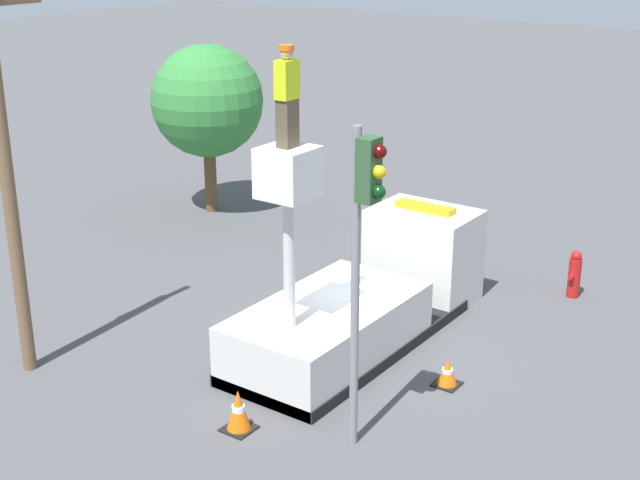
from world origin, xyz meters
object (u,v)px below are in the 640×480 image
(bucket_truck, at_px, (365,300))
(fire_hydrant, at_px, (575,274))
(traffic_cone_curbside, at_px, (447,373))
(utility_pole, at_px, (5,166))
(worker, at_px, (287,97))
(traffic_cone_rear, at_px, (238,411))
(tree_left_bg, at_px, (207,101))
(traffic_light_pole, at_px, (364,229))

(bucket_truck, distance_m, fire_hydrant, 5.41)
(bucket_truck, xyz_separation_m, traffic_cone_curbside, (-0.88, -2.43, -0.56))
(bucket_truck, bearing_deg, utility_pole, 137.75)
(fire_hydrant, bearing_deg, worker, 158.33)
(fire_hydrant, relative_size, traffic_cone_curbside, 2.08)
(traffic_cone_rear, bearing_deg, bucket_truck, 3.07)
(traffic_cone_rear, xyz_separation_m, utility_pole, (-0.67, 4.82, 3.76))
(tree_left_bg, bearing_deg, traffic_light_pole, -127.35)
(traffic_light_pole, xyz_separation_m, utility_pole, (-1.48, 6.79, 0.26))
(bucket_truck, distance_m, traffic_light_pole, 5.17)
(traffic_cone_curbside, height_order, tree_left_bg, tree_left_bg)
(traffic_light_pole, distance_m, traffic_cone_rear, 4.09)
(bucket_truck, bearing_deg, fire_hydrant, -31.82)
(traffic_light_pole, distance_m, fire_hydrant, 8.81)
(tree_left_bg, bearing_deg, bucket_truck, -118.45)
(fire_hydrant, height_order, tree_left_bg, tree_left_bg)
(traffic_cone_curbside, relative_size, utility_pole, 0.07)
(fire_hydrant, bearing_deg, utility_pole, 142.36)
(tree_left_bg, bearing_deg, fire_hydrant, -89.96)
(traffic_cone_rear, xyz_separation_m, traffic_cone_curbside, (3.49, -2.20, -0.10))
(traffic_cone_rear, bearing_deg, tree_left_bg, 44.16)
(bucket_truck, distance_m, tree_left_bg, 9.94)
(bucket_truck, xyz_separation_m, utility_pole, (-5.04, 4.58, 3.30))
(bucket_truck, relative_size, fire_hydrant, 5.99)
(bucket_truck, height_order, tree_left_bg, tree_left_bg)
(bucket_truck, xyz_separation_m, traffic_cone_rear, (-4.37, -0.23, -0.46))
(worker, relative_size, utility_pole, 0.23)
(bucket_truck, height_order, traffic_cone_rear, bucket_truck)
(traffic_light_pole, xyz_separation_m, traffic_cone_curbside, (2.68, -0.22, -3.60))
(traffic_cone_rear, bearing_deg, worker, 7.46)
(utility_pole, bearing_deg, traffic_light_pole, -77.66)
(worker, bearing_deg, traffic_cone_rear, -172.54)
(traffic_cone_rear, relative_size, utility_pole, 0.10)
(traffic_cone_rear, distance_m, utility_pole, 6.15)
(fire_hydrant, distance_m, tree_left_bg, 11.64)
(fire_hydrant, bearing_deg, bucket_truck, 148.18)
(worker, height_order, traffic_cone_rear, worker)
(fire_hydrant, xyz_separation_m, traffic_cone_rear, (-8.96, 2.61, -0.20))
(traffic_cone_curbside, bearing_deg, traffic_light_pole, 175.20)
(worker, bearing_deg, utility_pole, 118.28)
(bucket_truck, height_order, worker, worker)
(traffic_cone_curbside, bearing_deg, traffic_cone_rear, 147.80)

